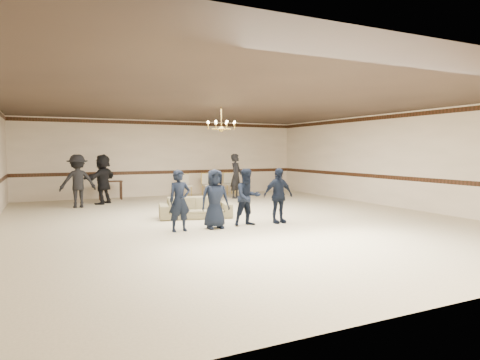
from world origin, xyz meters
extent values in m
cube|color=beige|center=(0.00, 0.00, 0.00)|extent=(12.00, 14.00, 0.01)
cube|color=#32251C|center=(0.00, 0.00, 3.20)|extent=(12.00, 14.00, 0.01)
cube|color=beige|center=(0.00, 7.00, 1.60)|extent=(12.00, 0.01, 3.20)
cube|color=beige|center=(0.00, -7.00, 1.60)|extent=(12.00, 0.01, 3.20)
cube|color=beige|center=(6.00, 0.00, 1.60)|extent=(0.01, 14.00, 3.20)
cube|color=#391C11|center=(0.00, 6.99, 1.00)|extent=(12.00, 0.02, 0.14)
cube|color=#391C11|center=(0.00, 6.99, 3.08)|extent=(12.00, 0.02, 0.14)
imported|color=black|center=(-1.92, -0.99, 0.73)|extent=(0.56, 0.39, 1.46)
imported|color=black|center=(-1.02, -0.99, 0.73)|extent=(0.74, 0.51, 1.46)
imported|color=black|center=(-0.12, -0.99, 0.73)|extent=(0.71, 0.56, 1.46)
imported|color=black|center=(0.78, -0.99, 0.73)|extent=(0.86, 0.36, 1.46)
imported|color=#807655|center=(-0.92, 0.73, 0.30)|extent=(2.15, 1.19, 0.59)
imported|color=black|center=(-3.77, 4.47, 0.90)|extent=(1.19, 0.73, 1.79)
imported|color=black|center=(-2.87, 5.17, 0.90)|extent=(1.49, 1.60, 1.79)
imported|color=black|center=(2.23, 4.77, 0.90)|extent=(0.77, 0.76, 1.79)
cube|color=black|center=(-2.44, 6.36, 0.37)|extent=(0.91, 0.42, 0.75)
camera|label=1|loc=(-4.83, -10.44, 1.91)|focal=31.19mm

